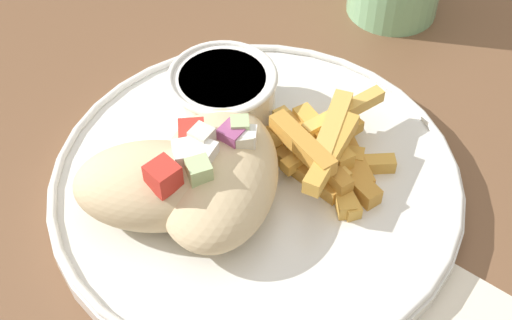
% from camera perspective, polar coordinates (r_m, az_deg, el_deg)
% --- Properties ---
extents(table, '(1.29, 1.29, 0.70)m').
position_cam_1_polar(table, '(0.59, 0.67, -3.80)').
color(table, brown).
rests_on(table, ground_plane).
extents(plate, '(0.29, 0.29, 0.02)m').
position_cam_1_polar(plate, '(0.51, -0.00, -1.81)').
color(plate, white).
rests_on(plate, table).
extents(pita_sandwich_near, '(0.15, 0.15, 0.06)m').
position_cam_1_polar(pita_sandwich_near, '(0.48, -3.05, -1.12)').
color(pita_sandwich_near, beige).
rests_on(pita_sandwich_near, plate).
extents(pita_sandwich_far, '(0.13, 0.12, 0.06)m').
position_cam_1_polar(pita_sandwich_far, '(0.47, -7.91, -1.91)').
color(pita_sandwich_far, beige).
rests_on(pita_sandwich_far, plate).
extents(fries_pile, '(0.13, 0.11, 0.04)m').
position_cam_1_polar(fries_pile, '(0.51, 5.10, 0.67)').
color(fries_pile, gold).
rests_on(fries_pile, plate).
extents(sauce_ramekin, '(0.08, 0.08, 0.04)m').
position_cam_1_polar(sauce_ramekin, '(0.54, -2.65, 5.38)').
color(sauce_ramekin, white).
rests_on(sauce_ramekin, plate).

